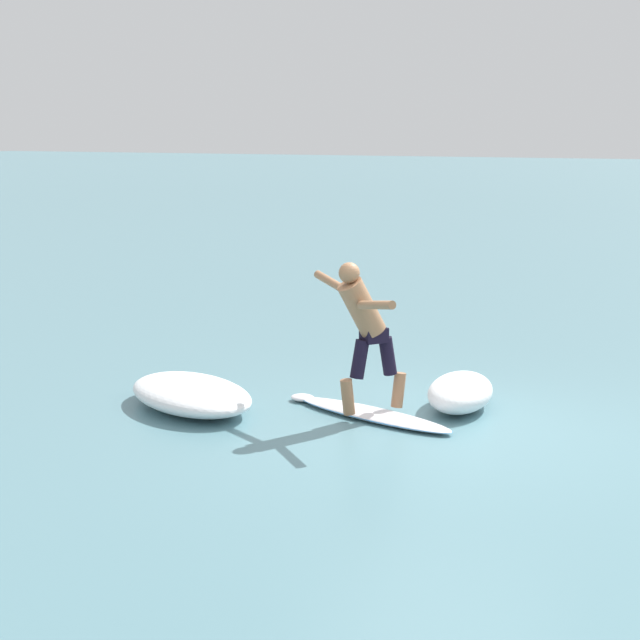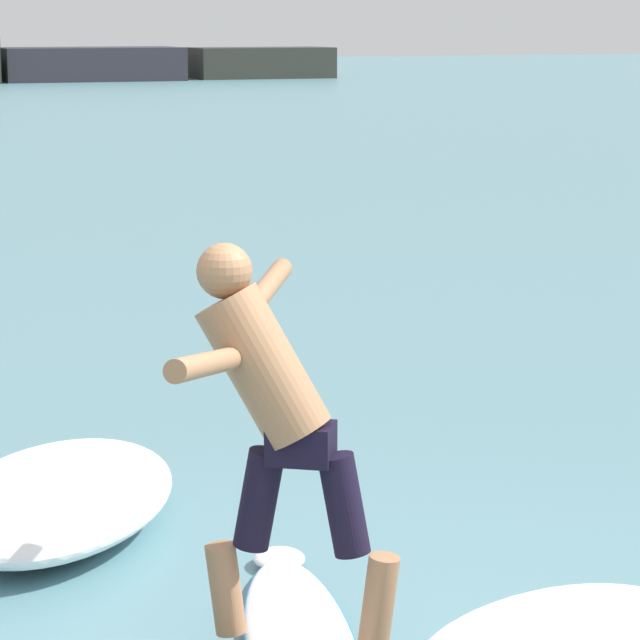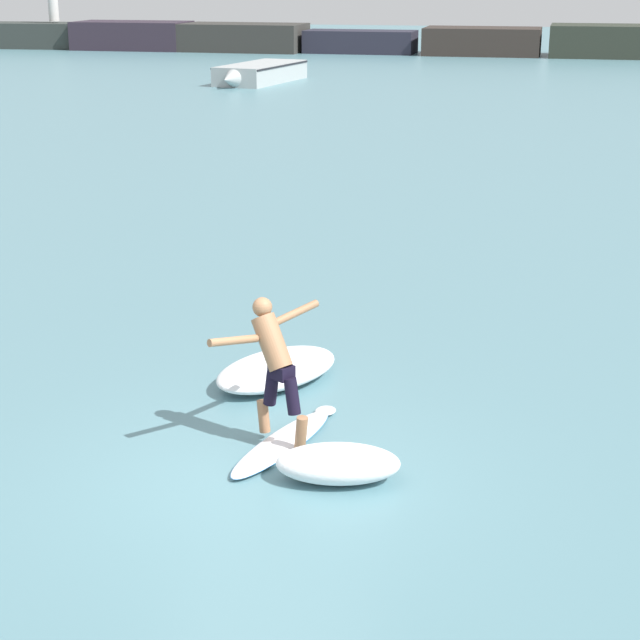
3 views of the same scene
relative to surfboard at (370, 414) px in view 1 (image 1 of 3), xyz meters
The scene contains 5 objects.
ground_plane 0.82m from the surfboard, 97.82° to the right, with size 200.00×200.00×0.00m, color slate.
surfboard is the anchor object (origin of this frame).
surfer 1.03m from the surfboard, 164.13° to the left, with size 1.09×1.38×1.65m.
wave_foam_at_tail 1.09m from the surfboard, 43.45° to the right, with size 1.45×0.95×0.39m.
wave_foam_at_nose 2.05m from the surfboard, 106.66° to the left, with size 1.95×2.25×0.34m.
Camera 1 is at (-10.17, -3.90, 3.12)m, focal length 60.00 mm.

